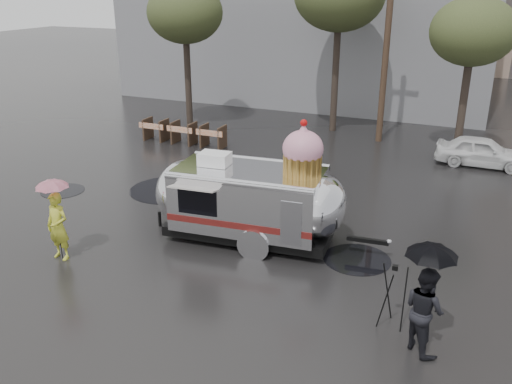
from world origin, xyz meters
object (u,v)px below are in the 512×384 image
at_px(person_left, 58,226).
at_px(person_right, 424,310).
at_px(tripod, 393,290).
at_px(airstream_trailer, 252,197).

xyz_separation_m(person_left, person_right, (9.38, -0.11, -0.01)).
distance_m(person_left, tripod, 8.68).
relative_size(person_right, tripod, 1.25).
height_order(airstream_trailer, person_left, airstream_trailer).
bearing_deg(person_left, tripod, 6.31).
distance_m(person_left, person_right, 9.38).
xyz_separation_m(person_left, tripod, (8.66, 0.45, -0.06)).
bearing_deg(tripod, airstream_trailer, 145.93).
height_order(airstream_trailer, tripod, airstream_trailer).
bearing_deg(airstream_trailer, person_right, -37.36).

